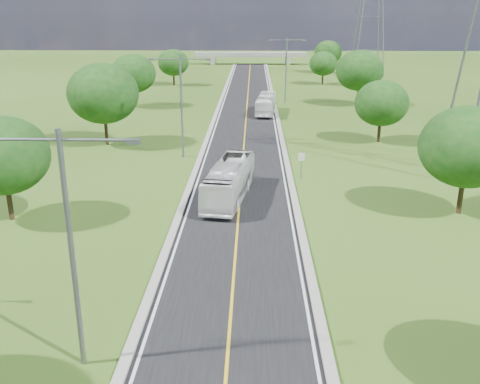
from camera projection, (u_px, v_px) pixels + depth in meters
The scene contains 21 objects.
ground at pixel (245, 126), 67.64m from camera, with size 260.00×260.00×0.00m, color #2E4A15.
road at pixel (246, 117), 73.31m from camera, with size 8.00×150.00×0.06m, color black.
curb_left at pixel (215, 116), 73.39m from camera, with size 0.50×150.00×0.22m, color gray.
curb_right at pixel (277, 117), 73.18m from camera, with size 0.50×150.00×0.22m, color gray.
speed_limit_sign at pixel (301, 161), 46.18m from camera, with size 0.55×0.09×2.40m.
overpass at pixel (250, 55), 142.51m from camera, with size 30.00×3.00×3.20m.
streetlight_near_left at pixel (69, 233), 20.47m from camera, with size 5.90×0.25×10.00m.
streetlight_mid_left at pixel (181, 98), 51.68m from camera, with size 5.90×0.25×10.00m.
streetlight_far_right at pixel (286, 65), 82.59m from camera, with size 5.90×0.25×10.00m.
power_tower_far at pixel (371, 9), 114.48m from camera, with size 9.00×6.40×28.00m.
tree_lb at pixel (3, 156), 36.27m from camera, with size 6.30×6.30×7.33m.
tree_lc at pixel (103, 93), 56.74m from camera, with size 7.56×7.56×8.79m.
tree_ld at pixel (133, 74), 79.69m from camera, with size 6.72×6.72×7.82m.
tree_le at pixel (173, 63), 102.52m from camera, with size 5.88×5.88×6.84m.
tree_rb at pixel (468, 147), 37.28m from camera, with size 6.72×6.72×7.82m.
tree_rc at pixel (382, 103), 58.31m from camera, with size 5.88×5.88×6.84m.
tree_rd at pixel (360, 71), 80.65m from camera, with size 7.14×7.14×8.30m.
tree_re at pixel (323, 64), 103.81m from camera, with size 5.46×5.46×6.35m.
tree_rf at pixel (328, 52), 122.44m from camera, with size 6.30×6.30×7.33m.
bus_outbound at pixel (266, 104), 75.24m from camera, with size 2.26×9.65×2.69m, color white.
bus_inbound at pixel (229, 181), 41.33m from camera, with size 2.41×10.28×2.86m, color silver.
Camera 1 is at (1.03, -6.68, 14.07)m, focal length 40.00 mm.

